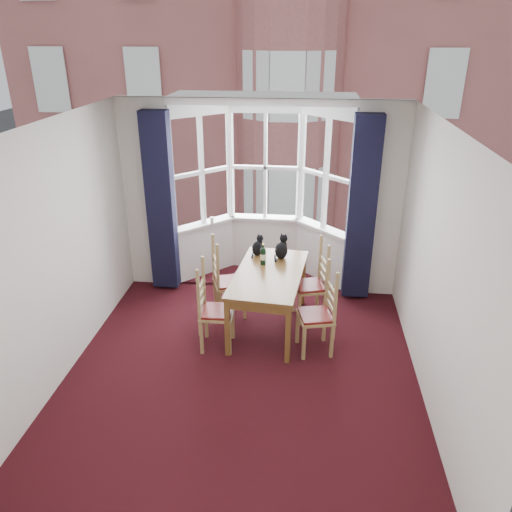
# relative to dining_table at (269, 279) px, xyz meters

# --- Properties ---
(floor) EXTENTS (4.50, 4.50, 0.00)m
(floor) POSITION_rel_dining_table_xyz_m (-0.22, -1.10, -0.71)
(floor) COLOR black
(floor) RESTS_ON ground
(ceiling) EXTENTS (4.50, 4.50, 0.00)m
(ceiling) POSITION_rel_dining_table_xyz_m (-0.22, -1.10, 2.09)
(ceiling) COLOR white
(ceiling) RESTS_ON floor
(wall_left) EXTENTS (0.00, 4.50, 4.50)m
(wall_left) POSITION_rel_dining_table_xyz_m (-2.22, -1.10, 0.69)
(wall_left) COLOR silver
(wall_left) RESTS_ON floor
(wall_right) EXTENTS (0.00, 4.50, 4.50)m
(wall_right) POSITION_rel_dining_table_xyz_m (1.78, -1.10, 0.69)
(wall_right) COLOR silver
(wall_right) RESTS_ON floor
(wall_near) EXTENTS (4.00, 0.00, 4.00)m
(wall_near) POSITION_rel_dining_table_xyz_m (-0.22, -3.35, 0.69)
(wall_near) COLOR silver
(wall_near) RESTS_ON floor
(wall_back_pier_left) EXTENTS (0.70, 0.12, 2.80)m
(wall_back_pier_left) POSITION_rel_dining_table_xyz_m (-1.87, 1.15, 0.69)
(wall_back_pier_left) COLOR silver
(wall_back_pier_left) RESTS_ON floor
(wall_back_pier_right) EXTENTS (0.70, 0.12, 2.80)m
(wall_back_pier_right) POSITION_rel_dining_table_xyz_m (1.43, 1.15, 0.69)
(wall_back_pier_right) COLOR silver
(wall_back_pier_right) RESTS_ON floor
(bay_window) EXTENTS (2.76, 0.94, 2.80)m
(bay_window) POSITION_rel_dining_table_xyz_m (-0.22, 1.65, 0.69)
(bay_window) COLOR white
(bay_window) RESTS_ON floor
(curtain_left) EXTENTS (0.38, 0.22, 2.60)m
(curtain_left) POSITION_rel_dining_table_xyz_m (-1.64, 0.97, 0.64)
(curtain_left) COLOR black
(curtain_left) RESTS_ON floor
(curtain_right) EXTENTS (0.38, 0.22, 2.60)m
(curtain_right) POSITION_rel_dining_table_xyz_m (1.20, 0.97, 0.64)
(curtain_right) COLOR black
(curtain_right) RESTS_ON floor
(dining_table) EXTENTS (0.98, 1.62, 0.80)m
(dining_table) POSITION_rel_dining_table_xyz_m (0.00, 0.00, 0.00)
(dining_table) COLOR brown
(dining_table) RESTS_ON floor
(chair_left_near) EXTENTS (0.42, 0.43, 0.92)m
(chair_left_near) POSITION_rel_dining_table_xyz_m (-0.68, -0.50, -0.24)
(chair_left_near) COLOR #9F844D
(chair_left_near) RESTS_ON floor
(chair_left_far) EXTENTS (0.52, 0.53, 0.92)m
(chair_left_far) POSITION_rel_dining_table_xyz_m (-0.65, 0.26, -0.24)
(chair_left_far) COLOR #9F844D
(chair_left_far) RESTS_ON floor
(chair_right_near) EXTENTS (0.49, 0.50, 0.92)m
(chair_right_near) POSITION_rel_dining_table_xyz_m (0.69, -0.44, -0.24)
(chair_right_near) COLOR #9F844D
(chair_right_near) RESTS_ON floor
(chair_right_far) EXTENTS (0.49, 0.51, 0.92)m
(chair_right_far) POSITION_rel_dining_table_xyz_m (0.61, 0.32, -0.24)
(chair_right_far) COLOR #9F844D
(chair_right_far) RESTS_ON floor
(cat_left) EXTENTS (0.21, 0.24, 0.29)m
(cat_left) POSITION_rel_dining_table_xyz_m (-0.20, 0.55, 0.20)
(cat_left) COLOR black
(cat_left) RESTS_ON dining_table
(cat_right) EXTENTS (0.23, 0.28, 0.33)m
(cat_right) POSITION_rel_dining_table_xyz_m (0.13, 0.48, 0.22)
(cat_right) COLOR black
(cat_right) RESTS_ON dining_table
(wine_bottle) EXTENTS (0.07, 0.07, 0.29)m
(wine_bottle) POSITION_rel_dining_table_xyz_m (-0.10, 0.24, 0.22)
(wine_bottle) COLOR black
(wine_bottle) RESTS_ON dining_table
(candle_tall) EXTENTS (0.06, 0.06, 0.10)m
(candle_tall) POSITION_rel_dining_table_xyz_m (-1.01, 1.50, 0.21)
(candle_tall) COLOR white
(candle_tall) RESTS_ON bay_window
(street) EXTENTS (80.00, 80.00, 0.00)m
(street) POSITION_rel_dining_table_xyz_m (-0.22, 31.15, -6.71)
(street) COLOR #333335
(street) RESTS_ON ground
(tenement_building) EXTENTS (18.40, 7.80, 15.20)m
(tenement_building) POSITION_rel_dining_table_xyz_m (-0.22, 12.91, 0.88)
(tenement_building) COLOR #A95C57
(tenement_building) RESTS_ON street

